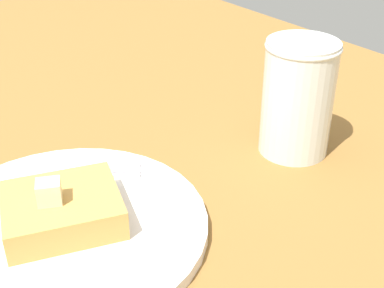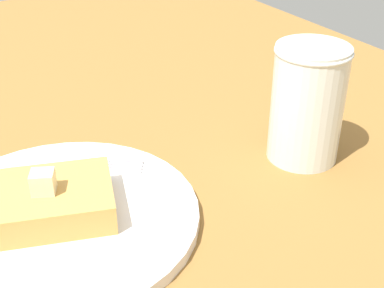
{
  "view_description": "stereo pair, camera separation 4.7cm",
  "coord_description": "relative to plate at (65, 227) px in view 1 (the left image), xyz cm",
  "views": [
    {
      "loc": [
        41.35,
        -5.37,
        31.03
      ],
      "look_at": [
        9.52,
        19.4,
        7.25
      ],
      "focal_mm": 50.0,
      "sensor_mm": 36.0,
      "label": 1
    },
    {
      "loc": [
        44.0,
        -1.52,
        31.03
      ],
      "look_at": [
        9.52,
        19.4,
        7.25
      ],
      "focal_mm": 50.0,
      "sensor_mm": 36.0,
      "label": 2
    }
  ],
  "objects": [
    {
      "name": "fork",
      "position": [
        -6.42,
        3.17,
        0.66
      ],
      "size": [
        10.34,
        13.94,
        0.36
      ],
      "color": "silver",
      "rests_on": "plate"
    },
    {
      "name": "syrup_jar",
      "position": [
        2.17,
        24.35,
        4.52
      ],
      "size": [
        7.15,
        7.15,
        11.51
      ],
      "color": "#55250A",
      "rests_on": "table_surface"
    },
    {
      "name": "plate",
      "position": [
        0.0,
        0.0,
        0.0
      ],
      "size": [
        23.19,
        23.19,
        1.08
      ],
      "color": "white",
      "rests_on": "table_surface"
    },
    {
      "name": "toast_slice_center",
      "position": [
        -0.0,
        0.0,
        1.76
      ],
      "size": [
        10.09,
        10.95,
        2.57
      ],
      "primitive_type": "cube",
      "rotation": [
        0.0,
        0.0,
        -0.32
      ],
      "color": "gold",
      "rests_on": "plate"
    },
    {
      "name": "butter_pat_primary",
      "position": [
        0.14,
        -0.86,
        3.96
      ],
      "size": [
        2.27,
        2.36,
        1.82
      ],
      "primitive_type": "cube",
      "rotation": [
        0.0,
        0.0,
        1.11
      ],
      "color": "beige",
      "rests_on": "toast_slice_center"
    }
  ]
}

